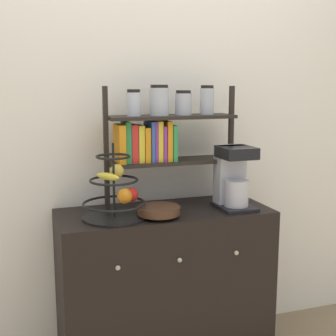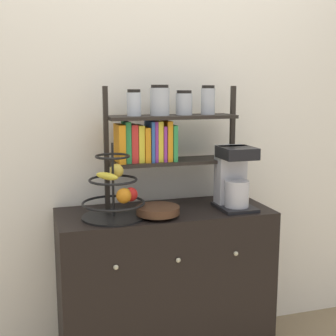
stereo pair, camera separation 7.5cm
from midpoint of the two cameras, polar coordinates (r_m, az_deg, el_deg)
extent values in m
cube|color=silver|center=(2.66, -3.14, 5.46)|extent=(7.00, 0.05, 2.60)
cube|color=black|center=(2.63, -1.27, -14.30)|extent=(1.12, 0.46, 0.86)
sphere|color=#B2AD8C|center=(2.25, -7.10, -12.00)|extent=(0.02, 0.02, 0.02)
sphere|color=#B2AD8C|center=(2.33, 0.50, -11.16)|extent=(0.02, 0.02, 0.02)
sphere|color=#B2AD8C|center=(2.44, 7.46, -10.22)|extent=(0.02, 0.02, 0.02)
cube|color=black|center=(2.54, 7.24, -4.69)|extent=(0.18, 0.23, 0.02)
cube|color=#B7B7BC|center=(2.56, 6.69, -0.72)|extent=(0.16, 0.09, 0.32)
cylinder|color=#B7B7BC|center=(2.50, 7.49, -3.05)|extent=(0.13, 0.13, 0.14)
cube|color=black|center=(2.47, 7.51, 1.89)|extent=(0.17, 0.19, 0.06)
cylinder|color=black|center=(2.36, -7.45, -5.99)|extent=(0.32, 0.32, 0.01)
cylinder|color=black|center=(2.31, -7.56, -1.49)|extent=(0.01, 0.01, 0.37)
torus|color=black|center=(2.34, -7.49, -4.31)|extent=(0.32, 0.32, 0.01)
torus|color=black|center=(2.31, -7.56, -1.49)|extent=(0.24, 0.24, 0.01)
torus|color=black|center=(2.29, -7.63, 1.40)|extent=(0.17, 0.17, 0.01)
sphere|color=red|center=(2.35, -5.42, -3.26)|extent=(0.07, 0.07, 0.07)
sphere|color=#6BAD33|center=(2.34, -6.10, -3.36)|extent=(0.07, 0.07, 0.07)
sphere|color=orange|center=(2.32, -6.24, -3.43)|extent=(0.08, 0.08, 0.08)
ellipsoid|color=yellow|center=(2.29, -8.29, -1.04)|extent=(0.11, 0.15, 0.04)
sphere|color=gold|center=(2.36, -7.13, -0.36)|extent=(0.07, 0.07, 0.07)
cylinder|color=#422819|center=(2.36, -2.05, -5.81)|extent=(0.12, 0.12, 0.02)
cylinder|color=#422819|center=(2.35, -2.06, -5.17)|extent=(0.22, 0.22, 0.04)
cube|color=black|center=(2.42, -8.42, 2.17)|extent=(0.02, 0.02, 0.65)
cube|color=black|center=(2.64, 6.84, 2.86)|extent=(0.02, 0.02, 0.65)
cube|color=black|center=(2.52, -0.45, 0.80)|extent=(0.68, 0.20, 0.02)
cube|color=black|center=(2.50, -0.46, 6.25)|extent=(0.68, 0.20, 0.02)
cube|color=orange|center=(2.43, -6.82, 2.97)|extent=(0.03, 0.16, 0.20)
cube|color=#2D8C47|center=(2.44, -6.00, 3.16)|extent=(0.03, 0.13, 0.21)
cube|color=red|center=(2.45, -5.24, 3.02)|extent=(0.03, 0.13, 0.20)
cube|color=yellow|center=(2.46, -4.44, 3.01)|extent=(0.03, 0.13, 0.19)
cube|color=orange|center=(2.47, -3.72, 2.90)|extent=(0.03, 0.14, 0.18)
cube|color=#2D599E|center=(2.47, -3.16, 3.29)|extent=(0.02, 0.16, 0.21)
cube|color=#8C338C|center=(2.48, -2.72, 3.30)|extent=(0.02, 0.14, 0.21)
cube|color=yellow|center=(2.48, -2.18, 3.33)|extent=(0.03, 0.13, 0.21)
cube|color=#8C338C|center=(2.49, -1.67, 3.05)|extent=(0.02, 0.15, 0.19)
cube|color=orange|center=(2.50, -1.10, 3.37)|extent=(0.03, 0.15, 0.21)
cube|color=#2D8C47|center=(2.51, -0.50, 3.15)|extent=(0.02, 0.16, 0.19)
cylinder|color=silver|center=(2.44, -5.09, 7.75)|extent=(0.07, 0.07, 0.12)
cylinder|color=black|center=(2.43, -5.11, 9.35)|extent=(0.07, 0.07, 0.02)
cylinder|color=#ADB2B7|center=(2.47, -1.98, 8.08)|extent=(0.10, 0.10, 0.14)
cylinder|color=black|center=(2.47, -2.00, 9.93)|extent=(0.09, 0.09, 0.02)
cylinder|color=#ADB2B7|center=(2.51, 1.03, 7.79)|extent=(0.09, 0.09, 0.11)
cylinder|color=black|center=(2.51, 1.03, 9.27)|extent=(0.08, 0.08, 0.02)
cylinder|color=#ADB2B7|center=(2.56, 3.93, 8.10)|extent=(0.08, 0.08, 0.14)
cylinder|color=black|center=(2.56, 3.95, 9.85)|extent=(0.07, 0.07, 0.02)
camera|label=1|loc=(0.04, -90.88, -0.16)|focal=50.00mm
camera|label=2|loc=(0.04, 89.12, 0.16)|focal=50.00mm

